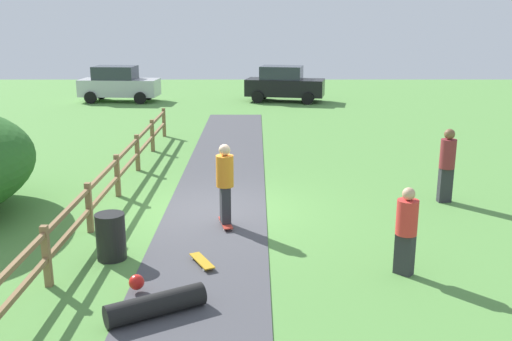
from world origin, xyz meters
name	(u,v)px	position (x,y,z in m)	size (l,w,h in m)	color
ground_plane	(216,212)	(0.00, 0.00, 0.00)	(60.00, 60.00, 0.00)	#568E42
asphalt_path	(216,212)	(0.00, 0.00, 0.01)	(2.40, 28.00, 0.02)	#47474C
wooden_fence	(104,185)	(-2.60, 0.00, 0.67)	(0.12, 18.12, 1.10)	olive
trash_bin	(111,236)	(-1.80, -2.69, 0.45)	(0.56, 0.56, 0.90)	black
skater_riding	(225,181)	(0.29, -0.96, 1.05)	(0.45, 0.82, 1.84)	#B23326
skater_fallen	(154,303)	(-0.62, -4.84, 0.20)	(1.54, 1.46, 0.36)	black
skateboard_loose	(202,261)	(-0.05, -3.01, 0.09)	(0.54, 0.80, 0.08)	#BF8C19
bystander_maroon	(447,162)	(5.67, 0.81, 1.03)	(0.41, 0.41, 1.86)	#2D2D33
bystander_red	(406,227)	(3.61, -3.36, 0.89)	(0.54, 0.54, 1.62)	#2D2D33
parked_car_silver	(119,84)	(-6.54, 18.54, 0.96)	(4.30, 2.22, 1.92)	#B7B7BC
parked_car_black	(284,84)	(2.49, 18.55, 0.96)	(4.45, 2.61, 1.92)	black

